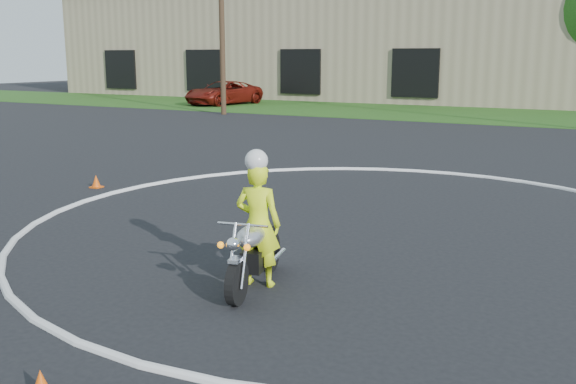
% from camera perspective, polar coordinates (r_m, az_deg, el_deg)
% --- Properties ---
extents(ground, '(120.00, 120.00, 0.00)m').
position_cam_1_polar(ground, '(9.00, -0.25, -7.54)').
color(ground, black).
rests_on(ground, ground).
extents(grass_strip, '(120.00, 10.00, 0.02)m').
position_cam_1_polar(grass_strip, '(34.83, 21.43, 6.20)').
color(grass_strip, '#1E4714').
rests_on(grass_strip, ground).
extents(course_markings, '(19.05, 19.05, 0.12)m').
position_cam_1_polar(course_markings, '(12.34, 18.56, -2.74)').
color(course_markings, silver).
rests_on(course_markings, ground).
extents(primary_motorcycle, '(0.65, 1.87, 0.99)m').
position_cam_1_polar(primary_motorcycle, '(8.46, -3.05, -5.42)').
color(primary_motorcycle, black).
rests_on(primary_motorcycle, ground).
extents(rider_primary_grp, '(0.68, 0.51, 1.84)m').
position_cam_1_polar(rider_primary_grp, '(8.46, -2.68, -2.54)').
color(rider_primary_grp, '#E1FD1A').
rests_on(rider_primary_grp, ground).
extents(pickup_grp, '(3.44, 5.73, 1.49)m').
position_cam_1_polar(pickup_grp, '(41.34, -5.77, 8.76)').
color(pickup_grp, '#65130B').
rests_on(pickup_grp, ground).
extents(warehouse, '(41.00, 17.00, 8.30)m').
position_cam_1_polar(warehouse, '(52.33, 3.23, 13.20)').
color(warehouse, tan).
rests_on(warehouse, ground).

